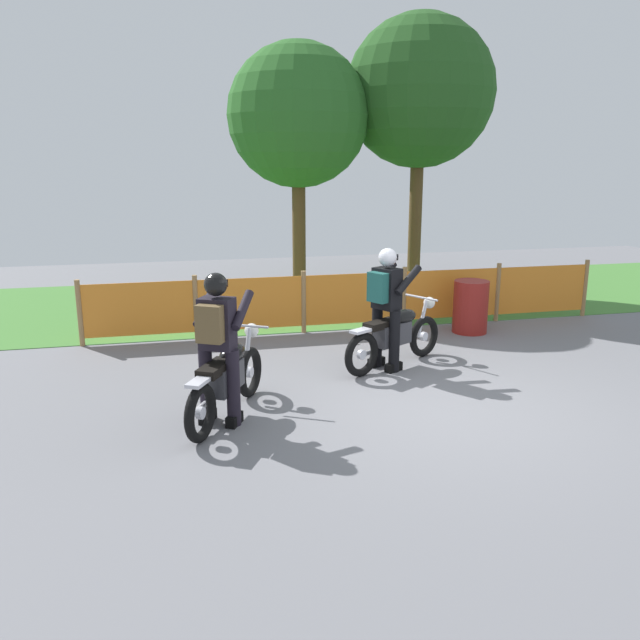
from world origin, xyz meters
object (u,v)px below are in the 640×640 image
motorcycle_lead (395,335)px  motorcycle_trailing (227,378)px  rider_lead (386,302)px  rider_trailing (218,341)px  oil_drum (471,307)px

motorcycle_lead → motorcycle_trailing: size_ratio=0.97×
rider_lead → motorcycle_lead: bearing=0.5°
rider_lead → rider_trailing: size_ratio=1.00×
oil_drum → motorcycle_lead: bearing=-142.0°
rider_trailing → rider_lead: bearing=-30.5°
motorcycle_lead → rider_lead: size_ratio=1.03×
motorcycle_trailing → rider_trailing: 0.54m
motorcycle_lead → rider_trailing: rider_trailing is taller
motorcycle_trailing → motorcycle_lead: bearing=-32.8°
motorcycle_lead → oil_drum: motorcycle_lead is taller
rider_trailing → motorcycle_trailing: bearing=0.5°
oil_drum → rider_lead: bearing=-142.7°
rider_trailing → oil_drum: size_ratio=1.92×
motorcycle_lead → motorcycle_trailing: 2.80m
rider_lead → rider_trailing: (-2.38, -1.41, 0.00)m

